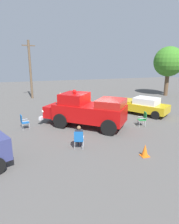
# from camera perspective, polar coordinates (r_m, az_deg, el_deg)

# --- Properties ---
(ground_plane) EXTENTS (60.00, 60.00, 0.00)m
(ground_plane) POSITION_cam_1_polar(r_m,az_deg,el_deg) (14.52, 2.75, -4.03)
(ground_plane) COLOR #514F4C
(vintage_fire_truck) EXTENTS (5.97, 5.47, 2.59)m
(vintage_fire_truck) POSITION_cam_1_polar(r_m,az_deg,el_deg) (14.14, -0.87, 0.53)
(vintage_fire_truck) COLOR black
(vintage_fire_truck) RESTS_ON ground
(classic_hot_rod) EXTENTS (4.05, 4.62, 1.46)m
(classic_hot_rod) POSITION_cam_1_polar(r_m,az_deg,el_deg) (18.05, 14.66, 1.80)
(classic_hot_rod) COLOR black
(classic_hot_rod) RESTS_ON ground
(lawn_chair_near_truck) EXTENTS (0.63, 0.63, 1.02)m
(lawn_chair_near_truck) POSITION_cam_1_polar(r_m,az_deg,el_deg) (10.88, -3.02, -7.48)
(lawn_chair_near_truck) COLOR #B7BABF
(lawn_chair_near_truck) RESTS_ON ground
(lawn_chair_by_car) EXTENTS (0.60, 0.60, 1.02)m
(lawn_chair_by_car) POSITION_cam_1_polar(r_m,az_deg,el_deg) (14.94, 14.92, -1.60)
(lawn_chair_by_car) COLOR #B7BABF
(lawn_chair_by_car) RESTS_ON ground
(lawn_chair_spare) EXTENTS (0.59, 0.60, 1.02)m
(lawn_chair_spare) POSITION_cam_1_polar(r_m,az_deg,el_deg) (14.48, -18.16, -2.40)
(lawn_chair_spare) COLOR #B7BABF
(lawn_chair_spare) RESTS_ON ground
(spectator_seated) EXTENTS (0.53, 0.63, 1.29)m
(spectator_seated) POSITION_cam_1_polar(r_m,az_deg,el_deg) (10.96, -2.95, -6.69)
(spectator_seated) COLOR #383842
(spectator_seated) RESTS_ON ground
(spectator_standing) EXTENTS (0.62, 0.42, 1.68)m
(spectator_standing) POSITION_cam_1_polar(r_m,az_deg,el_deg) (18.56, -8.08, 3.20)
(spectator_standing) COLOR #2D334C
(spectator_standing) RESTS_ON ground
(oak_tree_left) EXTENTS (3.64, 3.64, 6.06)m
(oak_tree_left) POSITION_cam_1_polar(r_m,az_deg,el_deg) (27.54, 21.39, 12.99)
(oak_tree_left) COLOR brown
(oak_tree_left) RESTS_ON ground
(utility_pole) EXTENTS (1.48, 1.05, 6.63)m
(utility_pole) POSITION_cam_1_polar(r_m,az_deg,el_deg) (24.90, -16.33, 11.58)
(utility_pole) COLOR brown
(utility_pole) RESTS_ON ground
(traffic_cone) EXTENTS (0.40, 0.40, 0.64)m
(traffic_cone) POSITION_cam_1_polar(r_m,az_deg,el_deg) (10.58, 15.33, -10.40)
(traffic_cone) COLOR orange
(traffic_cone) RESTS_ON ground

